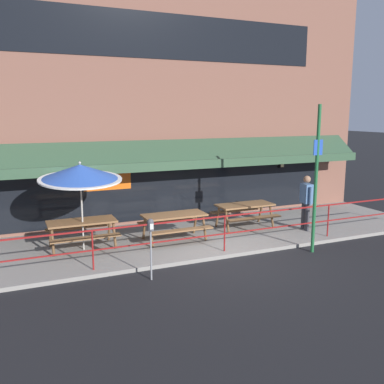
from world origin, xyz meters
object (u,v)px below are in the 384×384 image
Objects in this scene: street_sign_pole at (316,178)px; picnic_table_right at (245,209)px; parking_meter_near at (151,231)px; picnic_table_left at (82,226)px; pedestrian_walking at (306,200)px; picnic_table_centre at (174,220)px; patio_umbrella_left at (80,173)px.

picnic_table_right is at bearing 102.96° from street_sign_pole.
picnic_table_left is at bearing 112.29° from parking_meter_near.
pedestrian_walking is 5.88m from parking_meter_near.
picnic_table_left is 2.56m from picnic_table_centre.
picnic_table_left and picnic_table_right have the same top height.
street_sign_pole reaches higher than picnic_table_centre.
patio_umbrella_left is 6.17m from street_sign_pole.
picnic_table_left is at bearing 156.22° from street_sign_pole.
street_sign_pole is at bearing -23.78° from picnic_table_left.
patio_umbrella_left reaches higher than parking_meter_near.
street_sign_pole is at bearing -22.59° from patio_umbrella_left.
picnic_table_centre is at bearing -6.58° from picnic_table_left.
picnic_table_centre is 2.58m from picnic_table_right.
parking_meter_near is 4.70m from street_sign_pole.
pedestrian_walking is (6.70, -0.76, -1.12)m from patio_umbrella_left.
patio_umbrella_left reaches higher than picnic_table_centre.
parking_meter_near reaches higher than picnic_table_centre.
patio_umbrella_left is at bearing 176.54° from picnic_table_centre.
patio_umbrella_left is at bearing 157.41° from street_sign_pole.
parking_meter_near is 0.36× the size of street_sign_pole.
parking_meter_near is (1.08, -2.50, -1.03)m from patio_umbrella_left.
picnic_table_right is 1.91m from pedestrian_walking.
pedestrian_walking reaches higher than parking_meter_near.
pedestrian_walking reaches higher than picnic_table_centre.
picnic_table_centre is 2.80m from parking_meter_near.
patio_umbrella_left is 1.40× the size of pedestrian_walking.
pedestrian_walking is at bearing -6.46° from patio_umbrella_left.
picnic_table_right is (2.55, 0.38, 0.00)m from picnic_table_centre.
picnic_table_left is 1.27× the size of parking_meter_near.
street_sign_pole is (5.69, -2.37, -0.16)m from patio_umbrella_left.
pedestrian_walking is at bearing 57.97° from street_sign_pole.
pedestrian_walking reaches higher than picnic_table_right.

